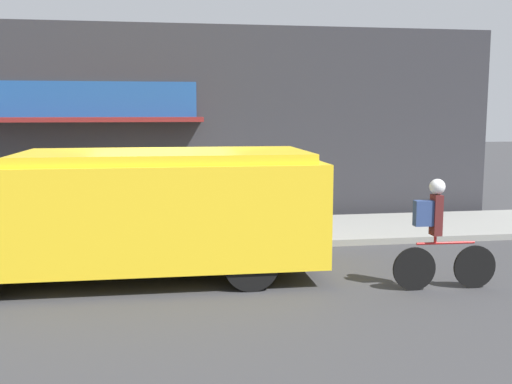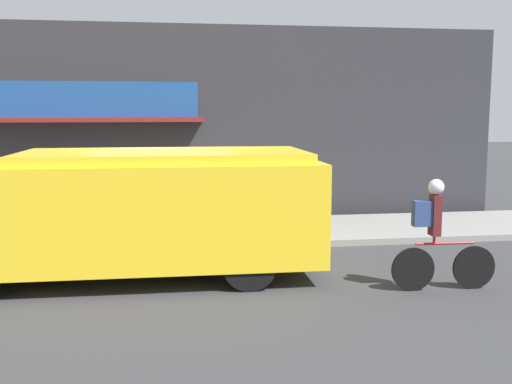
# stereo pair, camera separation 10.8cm
# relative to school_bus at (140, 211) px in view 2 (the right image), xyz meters

# --- Properties ---
(ground_plane) EXTENTS (70.00, 70.00, 0.00)m
(ground_plane) POSITION_rel_school_bus_xyz_m (0.38, 1.48, -1.02)
(ground_plane) COLOR #38383A
(sidewalk) EXTENTS (28.00, 2.68, 0.12)m
(sidewalk) POSITION_rel_school_bus_xyz_m (0.38, 2.82, -0.96)
(sidewalk) COLOR gray
(sidewalk) RESTS_ON ground_plane
(storefront) EXTENTS (15.73, 0.89, 4.46)m
(storefront) POSITION_rel_school_bus_xyz_m (0.32, 4.58, 1.22)
(storefront) COLOR #2D2D33
(storefront) RESTS_ON ground_plane
(school_bus) EXTENTS (6.08, 2.72, 1.93)m
(school_bus) POSITION_rel_school_bus_xyz_m (0.00, 0.00, 0.00)
(school_bus) COLOR yellow
(school_bus) RESTS_ON ground_plane
(cyclist) EXTENTS (1.53, 0.22, 1.60)m
(cyclist) POSITION_rel_school_bus_xyz_m (4.17, -1.38, -0.22)
(cyclist) COLOR black
(cyclist) RESTS_ON ground_plane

